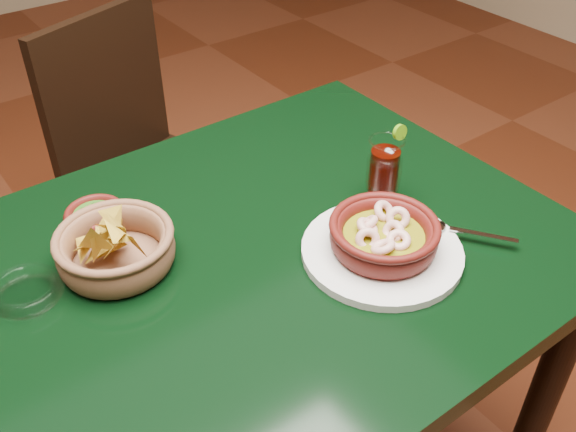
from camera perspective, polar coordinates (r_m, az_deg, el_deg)
dining_table at (r=1.09m, az=-6.63°, el=-8.80°), size 1.20×0.80×0.75m
dining_chair at (r=1.76m, az=-12.28°, el=4.15°), size 0.53×0.53×0.89m
shrimp_plate at (r=1.04m, az=8.48°, el=-2.07°), size 0.32×0.26×0.08m
chip_basket at (r=1.04m, az=-15.10°, el=-2.75°), size 0.22×0.22×0.12m
guacamole_ramekin at (r=1.14m, az=-16.74°, el=-0.16°), size 0.12×0.12×0.04m
cola_drink at (r=1.14m, az=8.52°, el=3.89°), size 0.13×0.13×0.15m
glass_ashtray at (r=1.04m, az=-22.24°, el=-6.23°), size 0.12×0.12×0.03m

